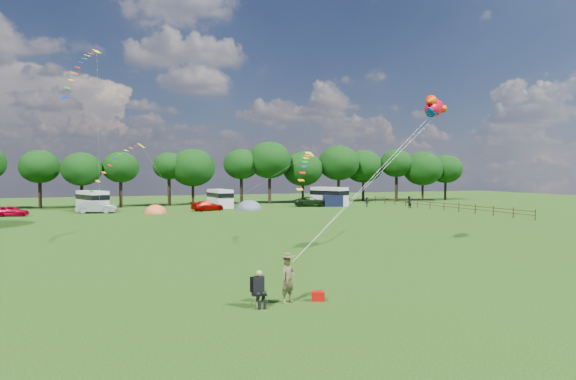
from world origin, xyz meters
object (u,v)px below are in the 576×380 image
object	(u,v)px
campervan_b	(92,200)
campervan_d	(329,196)
walker_b	(367,202)
car_b	(97,207)
kite_flyer	(288,280)
tent_greyblue	(249,210)
camp_chair	(259,285)
car_d	(311,202)
campervan_c	(220,198)
car_c	(208,206)
fish_kite	(433,107)
tent_orange	(155,213)
walker_a	(409,202)
car_a	(11,211)

from	to	relation	value
campervan_b	campervan_d	size ratio (longest dim) A/B	0.95
campervan_b	walker_b	xyz separation A→B (m)	(38.44, -5.12, -0.73)
car_b	kite_flyer	xyz separation A→B (m)	(8.03, -47.88, 0.12)
car_b	tent_greyblue	bearing A→B (deg)	-80.89
tent_greyblue	camp_chair	distance (m)	48.13
car_d	campervan_c	xyz separation A→B (m)	(-13.51, 2.49, 0.71)
car_b	tent_greyblue	xyz separation A→B (m)	(19.58, -1.57, -0.77)
tent_greyblue	campervan_c	bearing A→B (deg)	116.31
campervan_b	camp_chair	world-z (taller)	campervan_b
campervan_d	camp_chair	xyz separation A→B (m)	(-26.89, -50.48, -0.71)
campervan_d	kite_flyer	xyz separation A→B (m)	(-25.67, -50.39, -0.64)
car_c	camp_chair	size ratio (longest dim) A/B	3.14
camp_chair	tent_greyblue	bearing A→B (deg)	87.36
car_d	fish_kite	xyz separation A→B (m)	(-8.69, -40.55, 8.67)
campervan_d	walker_b	bearing A→B (deg)	-160.40
campervan_c	camp_chair	xyz separation A→B (m)	(-9.96, -52.09, -0.61)
tent_greyblue	kite_flyer	world-z (taller)	kite_flyer
campervan_b	campervan_d	bearing A→B (deg)	-114.19
campervan_c	tent_orange	xyz separation A→B (m)	(-9.82, -7.17, -1.42)
tent_orange	walker_b	bearing A→B (deg)	2.28
campervan_d	kite_flyer	distance (m)	56.55
tent_greyblue	fish_kite	world-z (taller)	fish_kite
car_d	tent_greyblue	bearing A→B (deg)	123.66
car_c	campervan_c	size ratio (longest dim) A/B	0.77
car_d	camp_chair	xyz separation A→B (m)	(-23.47, -49.60, 0.10)
fish_kite	kite_flyer	bearing A→B (deg)	173.30
campervan_c	fish_kite	distance (m)	44.04
campervan_c	fish_kite	size ratio (longest dim) A/B	1.83
tent_greyblue	fish_kite	xyz separation A→B (m)	(2.01, -37.35, 9.39)
car_d	kite_flyer	world-z (taller)	kite_flyer
walker_a	walker_b	bearing A→B (deg)	-59.25
car_b	camp_chair	size ratio (longest dim) A/B	3.19
tent_greyblue	walker_b	bearing A→B (deg)	-0.78
car_c	campervan_b	world-z (taller)	campervan_b
campervan_c	tent_greyblue	distance (m)	6.51
campervan_b	fish_kite	distance (m)	48.33
car_b	walker_a	xyz separation A→B (m)	(42.16, -6.44, 0.09)
campervan_b	kite_flyer	xyz separation A→B (m)	(8.60, -51.18, -0.56)
fish_kite	car_a	bearing A→B (deg)	89.22
car_a	walker_a	size ratio (longest dim) A/B	2.17
campervan_d	walker_b	distance (m)	6.07
campervan_c	camp_chair	distance (m)	53.04
car_c	kite_flyer	bearing A→B (deg)	154.69
car_a	camp_chair	size ratio (longest dim) A/B	2.72
car_c	tent_greyblue	bearing A→B (deg)	-114.61
walker_b	car_b	bearing A→B (deg)	-17.16
car_b	camp_chair	world-z (taller)	car_b
kite_flyer	fish_kite	size ratio (longest dim) A/B	0.58
campervan_c	fish_kite	bearing A→B (deg)	-179.99
camp_chair	walker_a	world-z (taller)	walker_a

